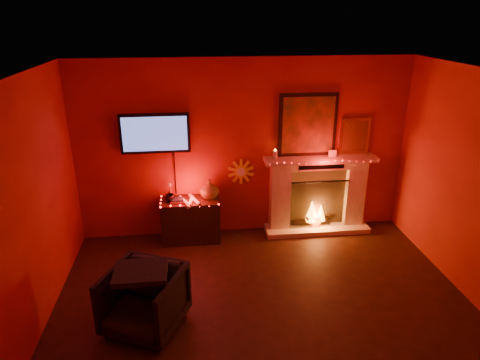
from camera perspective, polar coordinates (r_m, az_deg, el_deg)
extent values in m
plane|color=black|center=(4.93, 4.42, -20.23)|extent=(5.00, 5.00, 0.00)
plane|color=beige|center=(3.73, 5.63, 12.47)|extent=(5.00, 5.00, 0.00)
plane|color=maroon|center=(6.44, 0.57, 4.12)|extent=(5.00, 0.00, 5.00)
plane|color=maroon|center=(4.43, -28.93, -7.25)|extent=(0.00, 5.00, 5.00)
cube|color=#F0E2CA|center=(7.00, 10.17, -6.38)|extent=(1.65, 0.40, 0.08)
cube|color=#F0E2CA|center=(6.71, 5.33, -2.49)|extent=(0.30, 0.22, 0.95)
cube|color=#F0E2CA|center=(7.05, 14.92, -1.95)|extent=(0.30, 0.22, 0.95)
cube|color=#F0E2CA|center=(6.66, 10.55, 2.07)|extent=(1.50, 0.22, 0.14)
cube|color=#F0E2CA|center=(6.57, 10.76, 2.72)|extent=(1.72, 0.34, 0.06)
cube|color=#83674C|center=(6.91, 10.10, -2.02)|extent=(0.90, 0.10, 0.95)
cube|color=black|center=(6.79, 10.48, -3.29)|extent=(0.90, 0.02, 0.78)
cylinder|color=black|center=(6.98, 9.30, -5.48)|extent=(0.55, 0.09, 0.09)
cylinder|color=black|center=(7.02, 10.70, -4.87)|extent=(0.51, 0.18, 0.08)
cone|color=orange|center=(6.90, 9.55, -4.07)|extent=(0.20, 0.20, 0.34)
cone|color=orange|center=(6.97, 10.70, -4.25)|extent=(0.16, 0.16, 0.26)
sphere|color=#FF3F07|center=(7.00, 10.10, -5.28)|extent=(0.18, 0.18, 0.18)
cube|color=black|center=(6.50, 9.02, 7.26)|extent=(0.88, 0.05, 0.95)
cube|color=#CA521A|center=(6.47, 9.09, 7.20)|extent=(0.78, 0.01, 0.85)
cube|color=gold|center=(6.79, 15.05, 5.70)|extent=(0.46, 0.04, 0.56)
cube|color=#A67126|center=(6.77, 15.12, 5.65)|extent=(0.38, 0.01, 0.48)
cylinder|color=beige|center=(6.42, 4.69, 3.42)|extent=(0.07, 0.07, 0.12)
cube|color=white|center=(6.63, 12.22, 3.50)|extent=(0.12, 0.01, 0.10)
cube|color=black|center=(6.29, -11.27, 6.11)|extent=(1.00, 0.06, 0.58)
cube|color=#4C64C3|center=(6.26, -11.29, 6.03)|extent=(0.92, 0.01, 0.50)
cylinder|color=black|center=(6.48, -8.66, 0.97)|extent=(0.02, 0.02, 0.66)
cylinder|color=yellow|center=(6.53, 0.14, 1.13)|extent=(0.20, 0.03, 0.20)
cylinder|color=white|center=(6.52, 0.16, 1.08)|extent=(0.13, 0.01, 0.13)
cube|color=black|center=(6.56, -6.59, -5.31)|extent=(0.87, 0.44, 0.66)
imported|color=brown|center=(6.40, -4.11, -1.19)|extent=(0.29, 0.29, 0.30)
imported|color=black|center=(6.39, -9.35, -2.39)|extent=(0.14, 0.14, 0.11)
cylinder|color=white|center=(6.32, -7.38, -2.87)|extent=(0.19, 0.37, 0.05)
cylinder|color=white|center=(6.29, -6.63, -2.94)|extent=(0.12, 0.38, 0.05)
cylinder|color=white|center=(6.36, -6.09, -2.62)|extent=(0.18, 0.37, 0.05)
cube|color=#5B1F1A|center=(6.36, -8.40, -2.86)|extent=(0.20, 0.14, 0.03)
cube|color=#1F3549|center=(6.35, -8.33, -2.59)|extent=(0.17, 0.12, 0.02)
imported|color=black|center=(4.94, -12.66, -15.36)|extent=(1.03, 1.04, 0.72)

